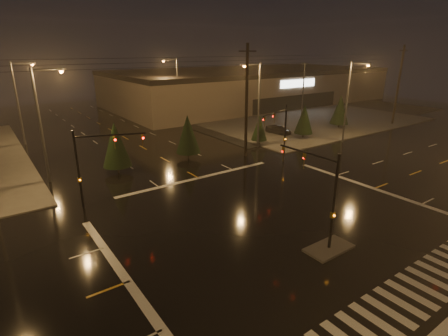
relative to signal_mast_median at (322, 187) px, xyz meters
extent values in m
plane|color=black|center=(0.00, 3.07, -3.75)|extent=(140.00, 140.00, 0.00)
cube|color=#43403B|center=(30.00, 33.07, -3.69)|extent=(36.00, 36.00, 0.12)
cube|color=#43403B|center=(0.00, -0.93, -3.68)|extent=(3.00, 1.60, 0.15)
cube|color=beige|center=(0.00, -5.93, -3.75)|extent=(15.00, 2.60, 0.01)
cube|color=beige|center=(0.00, 14.07, -3.75)|extent=(16.00, 0.50, 0.01)
cube|color=black|center=(35.00, 31.07, -3.71)|extent=(50.00, 24.00, 0.08)
cube|color=#6C5E4D|center=(35.00, 49.07, -0.25)|extent=(60.00, 28.00, 7.00)
cube|color=black|center=(35.00, 49.07, 3.05)|extent=(60.20, 28.20, 0.80)
cube|color=white|center=(35.00, 34.97, 1.45)|extent=(9.00, 0.20, 1.40)
cube|color=black|center=(35.00, 35.02, -2.15)|extent=(22.00, 0.15, 2.80)
cylinder|color=black|center=(0.00, -0.93, -0.75)|extent=(0.18, 0.18, 6.00)
cylinder|color=black|center=(0.00, 1.32, 1.75)|extent=(0.12, 4.50, 0.12)
imported|color=#594707|center=(0.00, 3.35, 1.70)|extent=(0.16, 0.20, 1.00)
cube|color=#594707|center=(0.00, -0.93, -1.45)|extent=(0.25, 0.18, 0.35)
cylinder|color=black|center=(10.50, 13.57, -0.75)|extent=(0.18, 0.18, 6.00)
cylinder|color=black|center=(8.15, 12.72, 1.75)|extent=(4.74, 1.82, 0.12)
imported|color=#594707|center=(6.04, 11.95, 1.70)|extent=(0.24, 0.22, 1.00)
cube|color=#594707|center=(10.50, 13.57, -1.45)|extent=(0.25, 0.18, 0.35)
cylinder|color=black|center=(-10.50, 13.57, -0.75)|extent=(0.18, 0.18, 6.00)
cylinder|color=black|center=(-8.15, 12.72, 1.75)|extent=(4.74, 1.82, 0.12)
imported|color=#594707|center=(-6.04, 11.95, 1.70)|extent=(0.24, 0.22, 1.00)
cube|color=#594707|center=(-10.50, 13.57, -1.45)|extent=(0.25, 0.18, 0.35)
cylinder|color=#38383A|center=(-11.50, 21.07, 1.25)|extent=(0.24, 0.24, 10.00)
cylinder|color=#38383A|center=(-10.30, 21.07, 6.05)|extent=(2.40, 0.14, 0.14)
cube|color=#38383A|center=(-9.20, 21.07, 6.00)|extent=(0.70, 0.30, 0.18)
sphere|color=orange|center=(-9.20, 21.07, 5.87)|extent=(0.32, 0.32, 0.32)
cylinder|color=#38383A|center=(-11.50, 37.07, 1.25)|extent=(0.24, 0.24, 10.00)
cylinder|color=#38383A|center=(-10.30, 37.07, 6.05)|extent=(2.40, 0.14, 0.14)
cube|color=#38383A|center=(-9.20, 37.07, 6.00)|extent=(0.70, 0.30, 0.18)
sphere|color=orange|center=(-9.20, 37.07, 5.87)|extent=(0.32, 0.32, 0.32)
cylinder|color=#38383A|center=(11.50, 19.07, 1.25)|extent=(0.24, 0.24, 10.00)
cylinder|color=#38383A|center=(10.30, 19.07, 6.05)|extent=(2.40, 0.14, 0.14)
cube|color=#38383A|center=(9.20, 19.07, 6.00)|extent=(0.70, 0.30, 0.18)
sphere|color=orange|center=(9.20, 19.07, 5.87)|extent=(0.32, 0.32, 0.32)
cylinder|color=#38383A|center=(11.50, 39.07, 1.25)|extent=(0.24, 0.24, 10.00)
cylinder|color=#38383A|center=(10.30, 39.07, 6.05)|extent=(2.40, 0.14, 0.14)
cube|color=#38383A|center=(9.20, 39.07, 6.00)|extent=(0.70, 0.30, 0.18)
sphere|color=orange|center=(9.20, 39.07, 5.87)|extent=(0.32, 0.32, 0.32)
cylinder|color=#38383A|center=(22.00, 14.57, 1.25)|extent=(0.24, 0.24, 10.00)
cylinder|color=#38383A|center=(22.00, 13.37, 6.05)|extent=(0.14, 2.40, 0.14)
cube|color=#38383A|center=(22.00, 12.27, 6.00)|extent=(0.30, 0.70, 0.18)
sphere|color=orange|center=(22.00, 12.27, 5.87)|extent=(0.32, 0.32, 0.32)
cylinder|color=black|center=(8.00, 17.07, 2.25)|extent=(0.32, 0.32, 12.00)
cube|color=black|center=(8.00, 17.07, 7.45)|extent=(2.20, 0.12, 0.12)
cylinder|color=black|center=(38.00, 17.07, 2.25)|extent=(0.32, 0.32, 12.00)
cube|color=black|center=(38.00, 17.07, 7.45)|extent=(2.20, 0.12, 0.12)
cylinder|color=black|center=(12.25, 19.71, -3.40)|extent=(0.18, 0.18, 0.70)
cone|color=black|center=(12.25, 19.71, -1.52)|extent=(1.96, 1.96, 3.05)
cylinder|color=black|center=(19.50, 19.05, -3.40)|extent=(0.18, 0.18, 0.70)
cone|color=black|center=(19.50, 19.05, -1.14)|extent=(2.45, 2.45, 3.83)
cylinder|color=black|center=(28.59, 20.26, -3.40)|extent=(0.18, 0.18, 0.70)
cone|color=black|center=(28.59, 20.26, -0.92)|extent=(2.72, 2.72, 4.26)
cylinder|color=black|center=(-5.56, 19.90, -3.40)|extent=(0.18, 0.18, 0.70)
cone|color=black|center=(-5.56, 19.90, -0.92)|extent=(2.73, 2.73, 4.27)
cylinder|color=black|center=(2.32, 19.96, -3.40)|extent=(0.18, 0.18, 0.70)
cone|color=black|center=(2.32, 19.96, -0.98)|extent=(2.65, 2.65, 4.13)
imported|color=black|center=(18.46, 22.73, -3.10)|extent=(2.10, 4.00, 1.30)
camera|label=1|loc=(-15.73, -12.18, 7.69)|focal=28.00mm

